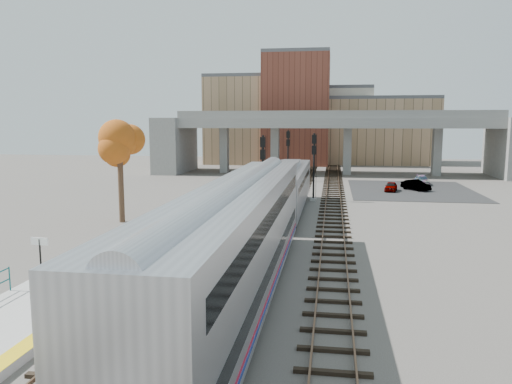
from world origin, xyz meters
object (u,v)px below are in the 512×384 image
(signal_mast_far, at_px, (288,156))
(tree, at_px, (120,148))
(coach, at_px, (240,242))
(car_c, at_px, (422,180))
(locomotive, at_px, (287,187))
(signal_mast_mid, at_px, (314,168))
(car_b, at_px, (416,185))
(car_a, at_px, (391,187))
(signal_mast_near, at_px, (263,175))

(signal_mast_far, bearing_deg, tree, -109.32)
(coach, distance_m, car_c, 47.06)
(locomotive, distance_m, signal_mast_mid, 7.20)
(signal_mast_far, bearing_deg, car_c, -6.12)
(locomotive, relative_size, coach, 0.76)
(locomotive, bearing_deg, signal_mast_mid, 73.70)
(car_b, bearing_deg, car_c, 36.78)
(tree, relative_size, car_a, 2.52)
(signal_mast_near, xyz_separation_m, car_b, (15.53, 16.84, -2.65))
(signal_mast_far, relative_size, car_b, 1.86)
(signal_mast_near, xyz_separation_m, signal_mast_far, (-0.00, 24.29, 0.03))
(locomotive, xyz_separation_m, coach, (-0.00, -22.61, 0.52))
(signal_mast_far, bearing_deg, locomotive, -84.95)
(car_a, bearing_deg, tree, -126.20)
(locomotive, height_order, signal_mast_mid, signal_mast_mid)
(car_b, bearing_deg, locomotive, -166.56)
(tree, bearing_deg, car_a, 42.64)
(coach, distance_m, car_a, 39.21)
(signal_mast_mid, relative_size, signal_mast_far, 1.00)
(car_b, bearing_deg, signal_mast_near, -169.80)
(signal_mast_near, height_order, tree, tree)
(car_c, bearing_deg, coach, -106.80)
(coach, relative_size, tree, 3.15)
(locomotive, distance_m, car_b, 21.21)
(signal_mast_far, height_order, tree, tree)
(signal_mast_far, xyz_separation_m, car_c, (17.15, -1.84, -2.72))
(coach, distance_m, tree, 20.94)
(coach, relative_size, car_a, 7.93)
(locomotive, bearing_deg, car_a, 55.19)
(coach, bearing_deg, car_c, 71.33)
(locomotive, bearing_deg, tree, -153.92)
(signal_mast_near, height_order, signal_mast_far, signal_mast_far)
(locomotive, relative_size, car_c, 4.95)
(car_a, height_order, car_b, car_b)
(signal_mast_far, distance_m, tree, 31.83)
(locomotive, height_order, tree, tree)
(signal_mast_far, bearing_deg, signal_mast_near, -90.00)
(car_c, bearing_deg, car_b, -104.23)
(signal_mast_mid, relative_size, car_a, 2.15)
(coach, height_order, signal_mast_far, signal_mast_far)
(signal_mast_mid, bearing_deg, signal_mast_near, -119.13)
(signal_mast_mid, height_order, tree, tree)
(signal_mast_near, bearing_deg, tree, -151.70)
(signal_mast_near, xyz_separation_m, tree, (-10.50, -5.65, 2.60))
(signal_mast_mid, height_order, car_a, signal_mast_mid)
(locomotive, relative_size, signal_mast_mid, 2.81)
(locomotive, relative_size, signal_mast_near, 2.82)
(car_a, relative_size, car_b, 0.86)
(coach, height_order, car_b, coach)
(tree, bearing_deg, locomotive, 26.08)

